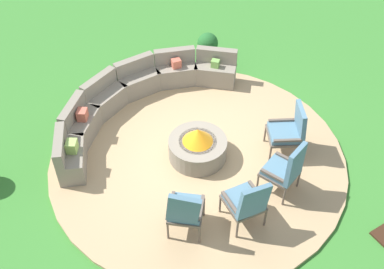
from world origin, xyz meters
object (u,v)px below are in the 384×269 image
at_px(lounge_chair_front_left, 185,210).
at_px(lounge_chair_back_left, 286,169).
at_px(curved_stone_bench, 134,98).
at_px(lounge_chair_front_right, 247,202).
at_px(potted_plant_2, 208,46).
at_px(lounge_chair_back_right, 290,130).
at_px(fire_pit, 198,146).

distance_m(lounge_chair_front_left, lounge_chair_back_left, 1.86).
xyz_separation_m(curved_stone_bench, lounge_chair_front_right, (0.27, -3.46, 0.23)).
distance_m(lounge_chair_front_right, lounge_chair_back_left, 0.96).
height_order(curved_stone_bench, potted_plant_2, curved_stone_bench).
bearing_deg(lounge_chair_front_left, potted_plant_2, 92.91).
distance_m(lounge_chair_front_right, lounge_chair_back_right, 1.86).
relative_size(lounge_chair_front_right, lounge_chair_back_right, 1.01).
bearing_deg(lounge_chair_front_left, curved_stone_bench, 118.22).
xyz_separation_m(fire_pit, lounge_chair_front_right, (-0.13, -1.66, 0.28)).
relative_size(curved_stone_bench, lounge_chair_front_left, 4.01).
xyz_separation_m(lounge_chair_front_left, potted_plant_2, (2.88, 3.82, -0.20)).
bearing_deg(lounge_chair_front_right, fire_pit, 90.56).
bearing_deg(fire_pit, lounge_chair_back_left, -61.06).
bearing_deg(lounge_chair_front_right, lounge_chair_back_right, 34.51).
relative_size(lounge_chair_back_left, potted_plant_2, 1.50).
bearing_deg(lounge_chair_back_right, lounge_chair_back_left, 164.57).
relative_size(lounge_chair_back_right, potted_plant_2, 1.41).
relative_size(lounge_chair_front_left, lounge_chair_front_right, 1.04).
height_order(lounge_chair_front_right, lounge_chair_back_left, lounge_chair_back_left).
height_order(lounge_chair_front_right, lounge_chair_back_right, lounge_chair_front_right).
relative_size(curved_stone_bench, potted_plant_2, 5.99).
bearing_deg(lounge_chair_back_right, lounge_chair_front_left, 130.78).
xyz_separation_m(fire_pit, lounge_chair_back_right, (1.49, -0.75, 0.29)).
bearing_deg(lounge_chair_back_left, lounge_chair_front_left, 154.23).
relative_size(lounge_chair_back_left, lounge_chair_back_right, 1.06).
xyz_separation_m(fire_pit, curved_stone_bench, (-0.40, 1.79, 0.05)).
bearing_deg(curved_stone_bench, fire_pit, -77.36).
height_order(fire_pit, lounge_chair_front_right, lounge_chair_front_right).
bearing_deg(lounge_chair_front_right, potted_plant_2, 69.95).
bearing_deg(fire_pit, lounge_chair_back_right, -26.71).
bearing_deg(curved_stone_bench, lounge_chair_back_right, -53.36).
bearing_deg(fire_pit, lounge_chair_front_left, -128.64).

